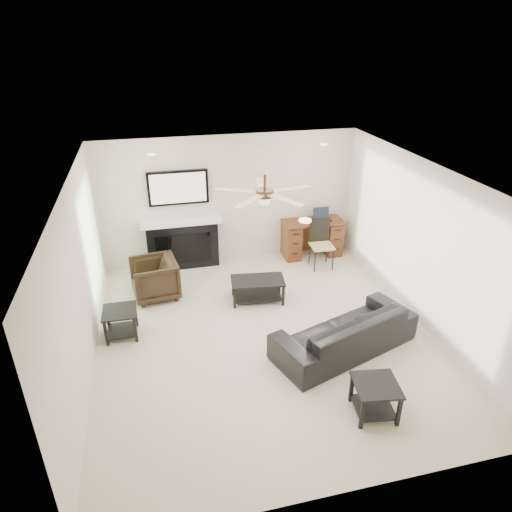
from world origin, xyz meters
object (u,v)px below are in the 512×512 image
(sofa, at_px, (345,331))
(fireplace_unit, at_px, (181,222))
(armchair, at_px, (155,279))
(coffee_table, at_px, (258,290))
(desk, at_px, (312,238))

(sofa, relative_size, fireplace_unit, 1.13)
(armchair, height_order, fireplace_unit, fireplace_unit)
(coffee_table, xyz_separation_m, fireplace_unit, (-1.11, 1.56, 0.75))
(sofa, bearing_deg, fireplace_unit, -76.49)
(coffee_table, distance_m, desk, 2.10)
(desk, bearing_deg, coffee_table, -135.80)
(armchair, height_order, coffee_table, armchair)
(fireplace_unit, distance_m, desk, 2.67)
(sofa, distance_m, fireplace_unit, 3.79)
(sofa, relative_size, armchair, 2.80)
(sofa, xyz_separation_m, coffee_table, (-0.90, 1.60, -0.11))
(armchair, xyz_separation_m, fireplace_unit, (0.59, 1.01, 0.61))
(fireplace_unit, bearing_deg, armchair, -120.57)
(armchair, relative_size, desk, 0.63)
(coffee_table, bearing_deg, sofa, -53.20)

